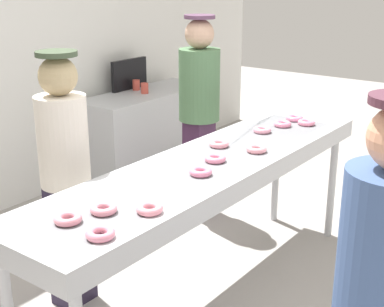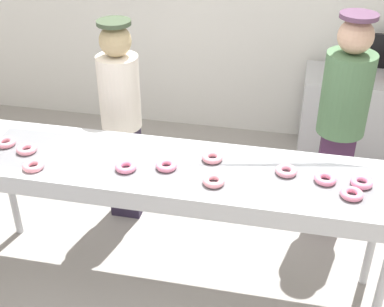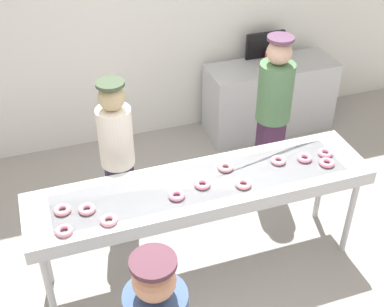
{
  "view_description": "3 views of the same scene",
  "coord_description": "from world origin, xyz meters",
  "px_view_note": "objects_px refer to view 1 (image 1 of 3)",
  "views": [
    {
      "loc": [
        -2.58,
        -1.81,
        2.05
      ],
      "look_at": [
        0.13,
        0.24,
        0.92
      ],
      "focal_mm": 51.5,
      "sensor_mm": 36.0,
      "label": 1
    },
    {
      "loc": [
        0.69,
        -2.6,
        2.7
      ],
      "look_at": [
        0.09,
        0.22,
        0.93
      ],
      "focal_mm": 48.67,
      "sensor_mm": 36.0,
      "label": 2
    },
    {
      "loc": [
        -1.12,
        -3.03,
        3.59
      ],
      "look_at": [
        0.01,
        0.28,
        1.06
      ],
      "focal_mm": 48.35,
      "sensor_mm": 36.0,
      "label": 3
    }
  ],
  "objects_px": {
    "strawberry_donut_3": "(294,118)",
    "strawberry_donut_11": "(100,234)",
    "fryer_conveyor": "(211,171)",
    "strawberry_donut_1": "(219,144)",
    "strawberry_donut_9": "(201,172)",
    "prep_counter": "(148,133)",
    "worker_assistant": "(65,170)",
    "menu_display": "(129,74)",
    "paper_cup_1": "(145,88)",
    "strawberry_donut_5": "(68,219)",
    "customer_waiting": "(383,283)",
    "strawberry_donut_4": "(306,122)",
    "worker_baker": "(199,104)",
    "strawberry_donut_7": "(150,209)",
    "strawberry_donut_6": "(283,124)",
    "strawberry_donut_0": "(257,149)",
    "strawberry_donut_8": "(215,159)",
    "strawberry_donut_10": "(104,209)",
    "strawberry_donut_2": "(262,130)",
    "paper_cup_0": "(136,85)"
  },
  "relations": [
    {
      "from": "strawberry_donut_7",
      "to": "prep_counter",
      "type": "height_order",
      "value": "strawberry_donut_7"
    },
    {
      "from": "worker_baker",
      "to": "strawberry_donut_10",
      "type": "bearing_deg",
      "value": 36.25
    },
    {
      "from": "strawberry_donut_4",
      "to": "strawberry_donut_11",
      "type": "xyz_separation_m",
      "value": [
        -2.2,
        -0.11,
        0.0
      ]
    },
    {
      "from": "strawberry_donut_7",
      "to": "paper_cup_1",
      "type": "xyz_separation_m",
      "value": [
        2.3,
        2.09,
        -0.06
      ]
    },
    {
      "from": "paper_cup_0",
      "to": "paper_cup_1",
      "type": "xyz_separation_m",
      "value": [
        -0.07,
        -0.18,
        0.0
      ]
    },
    {
      "from": "strawberry_donut_7",
      "to": "worker_baker",
      "type": "distance_m",
      "value": 2.15
    },
    {
      "from": "strawberry_donut_0",
      "to": "paper_cup_0",
      "type": "xyz_separation_m",
      "value": [
        1.28,
        2.2,
        -0.06
      ]
    },
    {
      "from": "worker_assistant",
      "to": "menu_display",
      "type": "relative_size",
      "value": 3.31
    },
    {
      "from": "strawberry_donut_5",
      "to": "menu_display",
      "type": "distance_m",
      "value": 3.42
    },
    {
      "from": "fryer_conveyor",
      "to": "strawberry_donut_9",
      "type": "distance_m",
      "value": 0.29
    },
    {
      "from": "strawberry_donut_4",
      "to": "strawberry_donut_5",
      "type": "relative_size",
      "value": 1.0
    },
    {
      "from": "strawberry_donut_6",
      "to": "worker_baker",
      "type": "bearing_deg",
      "value": 81.7
    },
    {
      "from": "strawberry_donut_2",
      "to": "strawberry_donut_5",
      "type": "distance_m",
      "value": 1.81
    },
    {
      "from": "strawberry_donut_8",
      "to": "prep_counter",
      "type": "height_order",
      "value": "strawberry_donut_8"
    },
    {
      "from": "strawberry_donut_5",
      "to": "worker_assistant",
      "type": "height_order",
      "value": "worker_assistant"
    },
    {
      "from": "worker_baker",
      "to": "fryer_conveyor",
      "type": "bearing_deg",
      "value": 51.19
    },
    {
      "from": "customer_waiting",
      "to": "paper_cup_1",
      "type": "height_order",
      "value": "customer_waiting"
    },
    {
      "from": "strawberry_donut_2",
      "to": "strawberry_donut_10",
      "type": "relative_size",
      "value": 1.0
    },
    {
      "from": "strawberry_donut_7",
      "to": "strawberry_donut_11",
      "type": "relative_size",
      "value": 1.0
    },
    {
      "from": "strawberry_donut_0",
      "to": "prep_counter",
      "type": "distance_m",
      "value": 2.48
    },
    {
      "from": "paper_cup_1",
      "to": "menu_display",
      "type": "distance_m",
      "value": 0.29
    },
    {
      "from": "strawberry_donut_3",
      "to": "strawberry_donut_5",
      "type": "bearing_deg",
      "value": -179.75
    },
    {
      "from": "customer_waiting",
      "to": "prep_counter",
      "type": "height_order",
      "value": "customer_waiting"
    },
    {
      "from": "strawberry_donut_4",
      "to": "strawberry_donut_3",
      "type": "bearing_deg",
      "value": 64.62
    },
    {
      "from": "strawberry_donut_2",
      "to": "strawberry_donut_8",
      "type": "xyz_separation_m",
      "value": [
        -0.71,
        -0.09,
        0.0
      ]
    },
    {
      "from": "menu_display",
      "to": "fryer_conveyor",
      "type": "bearing_deg",
      "value": -126.08
    },
    {
      "from": "strawberry_donut_5",
      "to": "worker_baker",
      "type": "relative_size",
      "value": 0.07
    },
    {
      "from": "strawberry_donut_1",
      "to": "strawberry_donut_8",
      "type": "bearing_deg",
      "value": -149.99
    },
    {
      "from": "strawberry_donut_9",
      "to": "customer_waiting",
      "type": "distance_m",
      "value": 1.29
    },
    {
      "from": "strawberry_donut_1",
      "to": "worker_baker",
      "type": "height_order",
      "value": "worker_baker"
    },
    {
      "from": "strawberry_donut_4",
      "to": "strawberry_donut_1",
      "type": "bearing_deg",
      "value": 165.37
    },
    {
      "from": "paper_cup_0",
      "to": "worker_assistant",
      "type": "bearing_deg",
      "value": -147.15
    },
    {
      "from": "strawberry_donut_9",
      "to": "paper_cup_1",
      "type": "xyz_separation_m",
      "value": [
        1.75,
        1.99,
        -0.06
      ]
    },
    {
      "from": "fryer_conveyor",
      "to": "strawberry_donut_2",
      "type": "height_order",
      "value": "strawberry_donut_2"
    },
    {
      "from": "strawberry_donut_9",
      "to": "prep_counter",
      "type": "xyz_separation_m",
      "value": [
        1.82,
        2.02,
        -0.55
      ]
    },
    {
      "from": "prep_counter",
      "to": "strawberry_donut_6",
      "type": "bearing_deg",
      "value": -108.53
    },
    {
      "from": "fryer_conveyor",
      "to": "worker_baker",
      "type": "height_order",
      "value": "worker_baker"
    },
    {
      "from": "strawberry_donut_0",
      "to": "worker_assistant",
      "type": "distance_m",
      "value": 1.19
    },
    {
      "from": "fryer_conveyor",
      "to": "strawberry_donut_1",
      "type": "bearing_deg",
      "value": 23.82
    },
    {
      "from": "strawberry_donut_9",
      "to": "strawberry_donut_3",
      "type": "bearing_deg",
      "value": 5.25
    },
    {
      "from": "worker_baker",
      "to": "customer_waiting",
      "type": "height_order",
      "value": "worker_baker"
    },
    {
      "from": "strawberry_donut_1",
      "to": "strawberry_donut_11",
      "type": "xyz_separation_m",
      "value": [
        -1.37,
        -0.32,
        0.0
      ]
    },
    {
      "from": "strawberry_donut_7",
      "to": "customer_waiting",
      "type": "height_order",
      "value": "customer_waiting"
    },
    {
      "from": "worker_assistant",
      "to": "prep_counter",
      "type": "xyz_separation_m",
      "value": [
        2.12,
        1.22,
        -0.47
      ]
    },
    {
      "from": "strawberry_donut_5",
      "to": "customer_waiting",
      "type": "distance_m",
      "value": 1.36
    },
    {
      "from": "paper_cup_0",
      "to": "fryer_conveyor",
      "type": "bearing_deg",
      "value": -127.33
    },
    {
      "from": "strawberry_donut_3",
      "to": "strawberry_donut_11",
      "type": "distance_m",
      "value": 2.27
    },
    {
      "from": "strawberry_donut_0",
      "to": "fryer_conveyor",
      "type": "bearing_deg",
      "value": 153.91
    },
    {
      "from": "strawberry_donut_10",
      "to": "menu_display",
      "type": "relative_size",
      "value": 0.26
    },
    {
      "from": "strawberry_donut_5",
      "to": "menu_display",
      "type": "xyz_separation_m",
      "value": [
        2.67,
        2.14,
        0.04
      ]
    }
  ]
}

